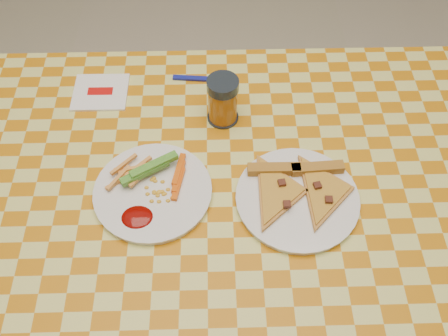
{
  "coord_description": "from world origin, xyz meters",
  "views": [
    {
      "loc": [
        0.02,
        -0.56,
        1.62
      ],
      "look_at": [
        0.04,
        0.05,
        0.78
      ],
      "focal_mm": 40.0,
      "sensor_mm": 36.0,
      "label": 1
    }
  ],
  "objects_px": {
    "table": "(208,211)",
    "plate_left": "(153,192)",
    "plate_right": "(297,199)",
    "drink_glass": "(223,101)"
  },
  "relations": [
    {
      "from": "table",
      "to": "plate_left",
      "type": "xyz_separation_m",
      "value": [
        -0.11,
        -0.0,
        0.08
      ]
    },
    {
      "from": "plate_right",
      "to": "drink_glass",
      "type": "distance_m",
      "value": 0.28
    },
    {
      "from": "table",
      "to": "drink_glass",
      "type": "xyz_separation_m",
      "value": [
        0.04,
        0.21,
        0.13
      ]
    },
    {
      "from": "plate_left",
      "to": "plate_right",
      "type": "bearing_deg",
      "value": -4.65
    },
    {
      "from": "plate_left",
      "to": "drink_glass",
      "type": "relative_size",
      "value": 2.05
    },
    {
      "from": "table",
      "to": "plate_right",
      "type": "distance_m",
      "value": 0.2
    },
    {
      "from": "table",
      "to": "plate_left",
      "type": "relative_size",
      "value": 5.37
    },
    {
      "from": "table",
      "to": "plate_right",
      "type": "relative_size",
      "value": 5.2
    },
    {
      "from": "drink_glass",
      "to": "plate_left",
      "type": "bearing_deg",
      "value": -125.75
    },
    {
      "from": "drink_glass",
      "to": "table",
      "type": "bearing_deg",
      "value": -100.21
    }
  ]
}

